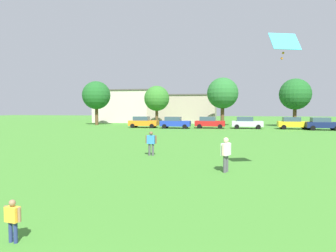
{
  "coord_description": "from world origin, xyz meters",
  "views": [
    {
      "loc": [
        4.99,
        -1.22,
        3.0
      ],
      "look_at": [
        2.63,
        11.0,
        2.26
      ],
      "focal_mm": 33.17,
      "sensor_mm": 36.0,
      "label": 1
    }
  ],
  "objects_px": {
    "adult_bystander": "(226,152)",
    "parked_car_red_2": "(209,122)",
    "bystander_near_trees": "(151,141)",
    "tree_far_left": "(96,95)",
    "tree_center_left": "(223,93)",
    "kite": "(285,43)",
    "parked_car_navy_5": "(322,124)",
    "child_kite_flyer": "(13,217)",
    "parked_car_blue_1": "(175,122)",
    "parked_car_orange_0": "(143,122)",
    "tree_center_right": "(295,94)",
    "parked_car_yellow_4": "(293,123)",
    "parked_car_silver_3": "(247,123)",
    "tree_left": "(157,99)"
  },
  "relations": [
    {
      "from": "parked_car_red_2",
      "to": "parked_car_navy_5",
      "type": "distance_m",
      "value": 14.97
    },
    {
      "from": "parked_car_blue_1",
      "to": "tree_center_right",
      "type": "bearing_deg",
      "value": 20.2
    },
    {
      "from": "parked_car_red_2",
      "to": "tree_center_right",
      "type": "bearing_deg",
      "value": 22.77
    },
    {
      "from": "tree_center_left",
      "to": "parked_car_blue_1",
      "type": "bearing_deg",
      "value": -131.44
    },
    {
      "from": "parked_car_silver_3",
      "to": "tree_center_right",
      "type": "relative_size",
      "value": 0.58
    },
    {
      "from": "child_kite_flyer",
      "to": "parked_car_red_2",
      "type": "xyz_separation_m",
      "value": [
        2.03,
        39.25,
        0.28
      ]
    },
    {
      "from": "parked_car_yellow_4",
      "to": "tree_far_left",
      "type": "relative_size",
      "value": 0.57
    },
    {
      "from": "parked_car_navy_5",
      "to": "tree_center_right",
      "type": "xyz_separation_m",
      "value": [
        -2.22,
        6.31,
        4.17
      ]
    },
    {
      "from": "bystander_near_trees",
      "to": "tree_far_left",
      "type": "relative_size",
      "value": 0.2
    },
    {
      "from": "child_kite_flyer",
      "to": "parked_car_navy_5",
      "type": "bearing_deg",
      "value": 75.91
    },
    {
      "from": "child_kite_flyer",
      "to": "tree_left",
      "type": "xyz_separation_m",
      "value": [
        -7.38,
        46.09,
        3.97
      ]
    },
    {
      "from": "parked_car_orange_0",
      "to": "tree_center_left",
      "type": "xyz_separation_m",
      "value": [
        11.52,
        6.96,
        4.47
      ]
    },
    {
      "from": "parked_car_blue_1",
      "to": "tree_far_left",
      "type": "relative_size",
      "value": 0.57
    },
    {
      "from": "bystander_near_trees",
      "to": "tree_center_left",
      "type": "bearing_deg",
      "value": -95.33
    },
    {
      "from": "kite",
      "to": "tree_center_right",
      "type": "distance_m",
      "value": 37.87
    },
    {
      "from": "kite",
      "to": "parked_car_orange_0",
      "type": "xyz_separation_m",
      "value": [
        -14.64,
        31.1,
        -4.79
      ]
    },
    {
      "from": "parked_car_silver_3",
      "to": "tree_far_left",
      "type": "relative_size",
      "value": 0.57
    },
    {
      "from": "kite",
      "to": "bystander_near_trees",
      "type": "bearing_deg",
      "value": 143.16
    },
    {
      "from": "adult_bystander",
      "to": "parked_car_red_2",
      "type": "relative_size",
      "value": 0.38
    },
    {
      "from": "kite",
      "to": "parked_car_navy_5",
      "type": "xyz_separation_m",
      "value": [
        10.08,
        30.73,
        -4.79
      ]
    },
    {
      "from": "parked_car_red_2",
      "to": "parked_car_orange_0",
      "type": "bearing_deg",
      "value": -176.47
    },
    {
      "from": "tree_far_left",
      "to": "child_kite_flyer",
      "type": "bearing_deg",
      "value": -68.28
    },
    {
      "from": "parked_car_yellow_4",
      "to": "parked_car_navy_5",
      "type": "height_order",
      "value": "same"
    },
    {
      "from": "parked_car_red_2",
      "to": "child_kite_flyer",
      "type": "bearing_deg",
      "value": -92.97
    },
    {
      "from": "tree_far_left",
      "to": "tree_center_left",
      "type": "distance_m",
      "value": 21.51
    },
    {
      "from": "tree_center_left",
      "to": "kite",
      "type": "bearing_deg",
      "value": -85.31
    },
    {
      "from": "kite",
      "to": "tree_left",
      "type": "height_order",
      "value": "tree_left"
    },
    {
      "from": "parked_car_blue_1",
      "to": "kite",
      "type": "bearing_deg",
      "value": -72.31
    },
    {
      "from": "parked_car_blue_1",
      "to": "tree_center_left",
      "type": "xyz_separation_m",
      "value": [
        6.62,
        7.5,
        4.47
      ]
    },
    {
      "from": "bystander_near_trees",
      "to": "parked_car_orange_0",
      "type": "bearing_deg",
      "value": -72.15
    },
    {
      "from": "adult_bystander",
      "to": "bystander_near_trees",
      "type": "relative_size",
      "value": 1.07
    },
    {
      "from": "tree_far_left",
      "to": "tree_center_right",
      "type": "xyz_separation_m",
      "value": [
        32.46,
        0.11,
        -0.07
      ]
    },
    {
      "from": "parked_car_red_2",
      "to": "adult_bystander",
      "type": "bearing_deg",
      "value": -85.26
    },
    {
      "from": "parked_car_orange_0",
      "to": "bystander_near_trees",
      "type": "bearing_deg",
      "value": -73.41
    },
    {
      "from": "bystander_near_trees",
      "to": "child_kite_flyer",
      "type": "bearing_deg",
      "value": 91.4
    },
    {
      "from": "tree_far_left",
      "to": "parked_car_blue_1",
      "type": "bearing_deg",
      "value": -23.19
    },
    {
      "from": "adult_bystander",
      "to": "tree_far_left",
      "type": "relative_size",
      "value": 0.21
    },
    {
      "from": "adult_bystander",
      "to": "parked_car_orange_0",
      "type": "height_order",
      "value": "parked_car_orange_0"
    },
    {
      "from": "bystander_near_trees",
      "to": "tree_left",
      "type": "bearing_deg",
      "value": -76.32
    },
    {
      "from": "parked_car_red_2",
      "to": "parked_car_silver_3",
      "type": "bearing_deg",
      "value": 2.49
    },
    {
      "from": "tree_far_left",
      "to": "tree_center_left",
      "type": "height_order",
      "value": "tree_center_left"
    },
    {
      "from": "parked_car_blue_1",
      "to": "tree_center_right",
      "type": "xyz_separation_m",
      "value": [
        17.61,
        6.48,
        4.17
      ]
    },
    {
      "from": "parked_car_blue_1",
      "to": "parked_car_silver_3",
      "type": "bearing_deg",
      "value": 7.68
    },
    {
      "from": "tree_center_left",
      "to": "parked_car_orange_0",
      "type": "bearing_deg",
      "value": -148.84
    },
    {
      "from": "kite",
      "to": "parked_car_red_2",
      "type": "relative_size",
      "value": 0.31
    },
    {
      "from": "adult_bystander",
      "to": "parked_car_red_2",
      "type": "xyz_separation_m",
      "value": [
        -2.55,
        30.7,
        -0.11
      ]
    },
    {
      "from": "tree_far_left",
      "to": "tree_center_right",
      "type": "height_order",
      "value": "tree_far_left"
    },
    {
      "from": "child_kite_flyer",
      "to": "parked_car_orange_0",
      "type": "xyz_separation_m",
      "value": [
        -7.75,
        38.64,
        0.28
      ]
    },
    {
      "from": "parked_car_red_2",
      "to": "tree_far_left",
      "type": "relative_size",
      "value": 0.57
    },
    {
      "from": "parked_car_navy_5",
      "to": "parked_car_silver_3",
      "type": "bearing_deg",
      "value": 172.94
    }
  ]
}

